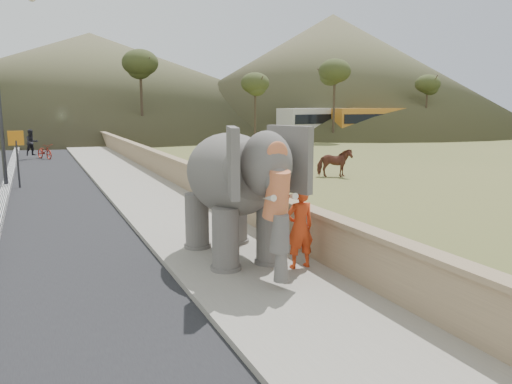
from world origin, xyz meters
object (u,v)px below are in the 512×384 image
(motorcyclist, at_px, (39,148))
(lamppost, at_px, (5,69))
(cow, at_px, (335,163))
(elephant_and_man, at_px, (232,192))

(motorcyclist, bearing_deg, lamppost, -95.58)
(lamppost, bearing_deg, cow, -10.30)
(cow, height_order, elephant_and_man, elephant_and_man)
(lamppost, xyz_separation_m, elephant_and_man, (4.71, -12.83, -3.30))
(lamppost, distance_m, cow, 14.87)
(elephant_and_man, bearing_deg, cow, 47.75)
(cow, bearing_deg, lamppost, 102.91)
(lamppost, distance_m, elephant_and_man, 14.06)
(elephant_and_man, bearing_deg, lamppost, 110.16)
(lamppost, height_order, motorcyclist, lamppost)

